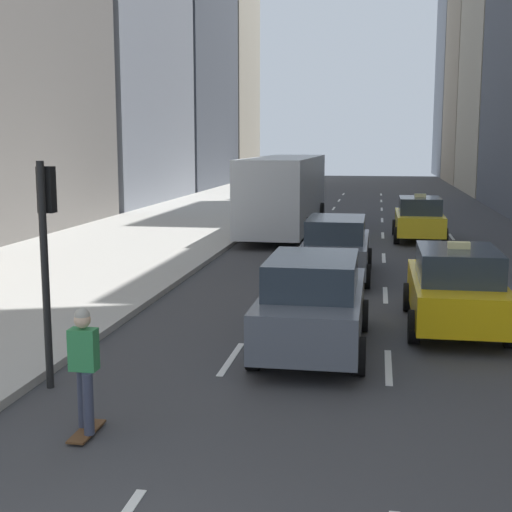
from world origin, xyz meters
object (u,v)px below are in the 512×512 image
taxi_lead (419,218)px  skateboarder (84,366)px  sedan_black_near (336,247)px  sedan_silver_behind (313,302)px  taxi_second (456,287)px  city_bus (285,191)px  traffic_light_pole (46,237)px

taxi_lead → skateboarder: bearing=-104.9°
sedan_black_near → sedan_silver_behind: 7.36m
taxi_second → sedan_silver_behind: (-2.80, -2.04, 0.04)m
city_bus → traffic_light_pole: 20.44m
skateboarder → sedan_black_near: bearing=77.5°
city_bus → skateboarder: 22.18m
sedan_silver_behind → skateboarder: size_ratio=2.68×
sedan_silver_behind → city_bus: size_ratio=0.40×
taxi_second → city_bus: size_ratio=0.38×
sedan_black_near → traffic_light_pole: traffic_light_pole is taller
sedan_black_near → skateboarder: sedan_black_near is taller
skateboarder → city_bus: bearing=90.5°
taxi_lead → skateboarder: (-5.43, -20.44, 0.08)m
taxi_second → sedan_black_near: size_ratio=0.92×
taxi_lead → sedan_black_near: taxi_lead is taller
taxi_second → sedan_black_near: bearing=117.8°
sedan_black_near → taxi_lead: bearing=71.9°
sedan_silver_behind → sedan_black_near: bearing=90.0°
taxi_second → sedan_silver_behind: bearing=-143.9°
sedan_silver_behind → skateboarder: 5.20m
sedan_black_near → sedan_silver_behind: (0.00, -7.36, 0.02)m
taxi_lead → city_bus: size_ratio=0.38×
taxi_lead → sedan_black_near: (-2.80, -8.59, 0.02)m
taxi_lead → city_bus: city_bus is taller
sedan_silver_behind → traffic_light_pole: size_ratio=1.30×
taxi_second → sedan_black_near: taxi_second is taller
skateboarder → taxi_lead: bearing=75.1°
sedan_black_near → sedan_silver_behind: bearing=-90.0°
taxi_lead → traffic_light_pole: bearing=-109.9°
taxi_lead → skateboarder: 21.15m
sedan_black_near → skateboarder: bearing=-102.5°
traffic_light_pole → city_bus: bearing=86.8°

